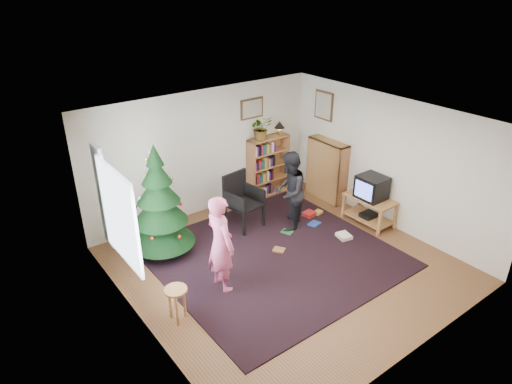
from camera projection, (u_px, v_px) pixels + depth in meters
floor at (285, 264)px, 7.72m from camera, size 5.00×5.00×0.00m
ceiling at (289, 122)px, 6.62m from camera, size 5.00×5.00×0.00m
wall_back at (204, 153)px, 8.96m from camera, size 5.00×0.02×2.50m
wall_front at (424, 275)px, 5.38m from camera, size 5.00×0.02×2.50m
wall_left at (138, 252)px, 5.82m from camera, size 0.02×5.00×2.50m
wall_right at (389, 162)px, 8.52m from camera, size 0.02×5.00×2.50m
rug at (273, 256)px, 7.93m from camera, size 3.80×3.60×0.02m
window_pane at (119, 216)px, 6.15m from camera, size 0.04×1.20×1.40m
curtain at (103, 197)px, 6.68m from camera, size 0.06×0.35×1.60m
picture_back at (252, 108)px, 9.25m from camera, size 0.55×0.03×0.42m
picture_right at (324, 106)px, 9.45m from camera, size 0.03×0.50×0.60m
christmas_tree at (160, 210)px, 7.68m from camera, size 1.12×1.12×2.02m
bookshelf_back at (268, 165)px, 9.90m from camera, size 0.95×0.30×1.30m
bookshelf_right at (327, 169)px, 9.69m from camera, size 0.30×0.95×1.30m
tv_stand at (369, 208)px, 8.84m from camera, size 0.53×0.95×0.55m
crt_tv at (372, 187)px, 8.64m from camera, size 0.48×0.51×0.45m
armchair at (241, 198)px, 8.70m from camera, size 0.66×0.66×1.06m
stool at (176, 296)px, 6.33m from camera, size 0.32×0.32×0.54m
person_standing at (221, 244)px, 6.84m from camera, size 0.38×0.58×1.59m
person_by_chair at (289, 192)px, 8.48m from camera, size 0.95×0.93×1.55m
potted_plant at (261, 128)px, 9.41m from camera, size 0.52×0.47×0.50m
table_lamp at (280, 126)px, 9.70m from camera, size 0.22×0.22×0.30m
floor_clutter at (309, 227)px, 8.74m from camera, size 1.70×1.20×0.08m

